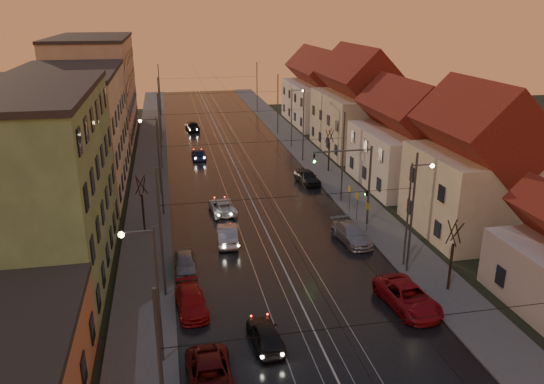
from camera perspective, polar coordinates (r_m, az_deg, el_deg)
ground at (r=30.19m, az=6.26°, el=-18.01°), size 160.00×160.00×0.00m
road at (r=65.81m, az=-4.18°, el=3.17°), size 16.00×120.00×0.04m
sidewalk_left at (r=65.37m, az=-12.91°, el=2.66°), size 4.00×120.00×0.15m
sidewalk_right at (r=67.71m, az=4.25°, el=3.68°), size 4.00×120.00×0.15m
tram_rail_0 at (r=65.58m, az=-6.09°, el=3.08°), size 0.06×120.00×0.03m
tram_rail_1 at (r=65.72m, az=-4.85°, el=3.16°), size 0.06×120.00×0.03m
tram_rail_2 at (r=65.90m, az=-3.52°, el=3.23°), size 0.06×120.00×0.03m
tram_rail_3 at (r=66.10m, az=-2.29°, el=3.31°), size 0.06×120.00×0.03m
apartment_left_1 at (r=39.79m, az=-24.97°, el=0.28°), size 10.00×18.00×13.00m
apartment_left_2 at (r=58.87m, az=-20.76°, el=6.04°), size 10.00×20.00×12.00m
apartment_left_3 at (r=82.12m, az=-18.41°, el=10.46°), size 10.00×24.00×14.00m
house_right_1 at (r=46.95m, az=21.01°, el=2.17°), size 8.67×10.20×10.80m
house_right_2 at (r=58.10m, az=14.25°, el=5.16°), size 9.18×12.24×9.20m
house_right_3 at (r=71.37m, az=9.21°, el=9.01°), size 9.18×14.28×11.50m
house_right_4 at (r=88.34m, az=5.10°, el=10.62°), size 9.18×16.32×10.00m
catenary_pole_l_1 at (r=34.61m, az=-11.85°, el=-4.53°), size 0.16×0.16×9.00m
catenary_pole_r_1 at (r=38.29m, az=14.81°, el=-2.41°), size 0.16×0.16×9.00m
catenary_pole_l_2 at (r=48.74m, az=-11.91°, el=2.50°), size 0.16×0.16×9.00m
catenary_pole_r_2 at (r=51.42m, az=7.62°, el=3.62°), size 0.16×0.16×9.00m
catenary_pole_l_3 at (r=63.28m, az=-11.95°, el=6.33°), size 0.16×0.16×9.00m
catenary_pole_r_3 at (r=65.36m, az=3.39°, el=7.12°), size 0.16×0.16×9.00m
catenary_pole_l_4 at (r=77.99m, az=-11.97°, el=8.73°), size 0.16×0.16×9.00m
catenary_pole_r_4 at (r=79.69m, az=0.63°, el=9.36°), size 0.16×0.16×9.00m
catenary_pole_l_5 at (r=95.76m, az=-11.99°, el=10.63°), size 0.16×0.16×9.00m
catenary_pole_r_5 at (r=97.15m, az=-1.62°, el=11.15°), size 0.16×0.16×9.00m
street_lamp_0 at (r=28.16m, az=-12.88°, el=-9.54°), size 1.75×0.32×8.00m
street_lamp_1 at (r=39.20m, az=14.89°, el=-1.30°), size 1.75×0.32×8.00m
street_lamp_2 at (r=54.44m, az=-12.49°, el=4.63°), size 1.75×0.32×8.00m
street_lamp_3 at (r=72.05m, az=2.37°, el=8.59°), size 1.75×0.32×8.00m
traffic_light_mast at (r=45.79m, az=9.31°, el=1.70°), size 5.30×0.32×7.20m
bare_tree_0 at (r=45.63m, az=-13.73°, el=-1.48°), size 1.09×1.09×5.11m
bare_tree_1 at (r=37.40m, az=18.75°, el=-6.72°), size 1.09×1.09×5.11m
bare_tree_2 at (r=61.65m, az=6.16°, el=4.37°), size 1.09×1.09×5.11m
driving_car_0 at (r=31.08m, az=-0.71°, el=-15.10°), size 1.90×4.12×1.37m
driving_car_1 at (r=43.38m, az=-4.78°, el=-4.56°), size 1.97×4.64×1.49m
driving_car_2 at (r=49.69m, az=-5.38°, el=-1.55°), size 2.41×4.71×1.27m
driving_car_3 at (r=67.85m, az=-7.89°, el=4.04°), size 1.71×4.20×1.22m
driving_car_4 at (r=83.72m, az=-8.55°, el=7.03°), size 2.25×4.68×1.54m
parked_left_1 at (r=28.27m, az=-6.64°, el=-19.20°), size 2.42×5.09×1.40m
parked_left_2 at (r=34.57m, az=-8.71°, el=-11.56°), size 2.16×4.56×1.28m
parked_left_3 at (r=39.35m, az=-9.34°, el=-7.52°), size 1.57×3.89×1.33m
parked_right_0 at (r=35.50m, az=14.39°, el=-10.86°), size 3.10×5.74×1.53m
parked_right_1 at (r=43.92m, az=8.56°, el=-4.45°), size 2.56×5.14×1.43m
parked_right_2 at (r=57.80m, az=3.82°, el=1.64°), size 2.37×4.62×1.50m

